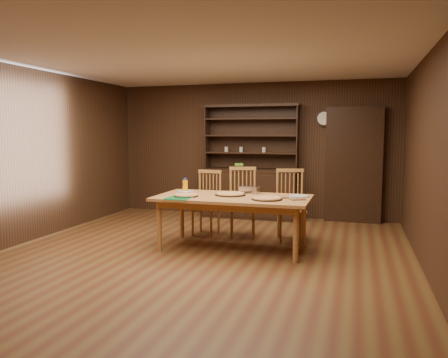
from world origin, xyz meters
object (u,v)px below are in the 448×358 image
(china_hutch, at_px, (250,187))
(chair_right, at_px, (290,202))
(juice_bottle, at_px, (185,186))
(chair_left, at_px, (208,200))
(dining_table, at_px, (233,201))
(chair_center, at_px, (243,199))

(china_hutch, xyz_separation_m, chair_right, (1.00, -1.53, -0.02))
(chair_right, relative_size, juice_bottle, 5.24)
(chair_left, bearing_deg, juice_bottle, -102.14)
(dining_table, distance_m, chair_left, 1.04)
(china_hutch, height_order, juice_bottle, china_hutch)
(dining_table, xyz_separation_m, juice_bottle, (-0.82, 0.26, 0.16))
(chair_left, height_order, chair_center, chair_center)
(china_hutch, height_order, chair_left, china_hutch)
(dining_table, bearing_deg, china_hutch, 97.73)
(chair_right, distance_m, juice_bottle, 1.62)
(dining_table, relative_size, chair_center, 1.95)
(chair_left, distance_m, chair_right, 1.34)
(chair_left, distance_m, juice_bottle, 0.64)
(china_hutch, distance_m, juice_bottle, 2.16)
(chair_left, xyz_separation_m, juice_bottle, (-0.17, -0.54, 0.30))
(chair_center, bearing_deg, chair_left, 169.24)
(dining_table, bearing_deg, juice_bottle, 162.40)
(chair_left, relative_size, chair_right, 0.95)
(chair_left, bearing_deg, chair_center, 8.86)
(dining_table, height_order, juice_bottle, juice_bottle)
(dining_table, relative_size, juice_bottle, 10.33)
(chair_left, bearing_deg, chair_right, 5.45)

